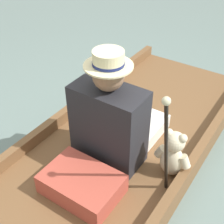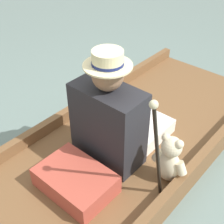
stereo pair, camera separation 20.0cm
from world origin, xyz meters
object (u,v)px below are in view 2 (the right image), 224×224
(seated_person, at_px, (115,119))
(wine_glass, at_px, (105,99))
(teddy_bear, at_px, (170,160))
(walking_cane, at_px, (157,146))

(seated_person, bearing_deg, wine_glass, 150.51)
(teddy_bear, height_order, wine_glass, teddy_bear)
(teddy_bear, relative_size, walking_cane, 0.45)
(teddy_bear, distance_m, wine_glass, 0.90)
(seated_person, xyz_separation_m, wine_glass, (-0.41, 0.36, -0.20))
(seated_person, bearing_deg, teddy_bear, 15.58)
(teddy_bear, xyz_separation_m, wine_glass, (-0.84, 0.33, -0.09))
(wine_glass, bearing_deg, teddy_bear, -21.52)
(wine_glass, distance_m, walking_cane, 1.10)
(seated_person, height_order, walking_cane, seated_person)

